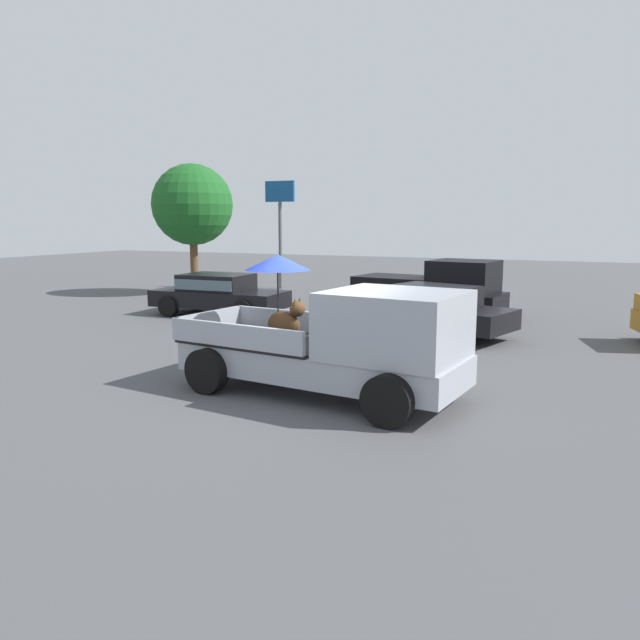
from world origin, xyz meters
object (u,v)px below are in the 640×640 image
Objects in this scene: pickup_truck_far at (434,288)px; parked_sedan_far at (431,308)px; pickup_truck_main at (343,342)px; motel_sign at (280,213)px; parked_sedan_near at (218,292)px.

parked_sedan_far is at bearing -68.84° from pickup_truck_far.
pickup_truck_main reaches higher than pickup_truck_far.
pickup_truck_main is 17.48m from motel_sign.
parked_sedan_far is (-0.04, 6.33, -0.23)m from pickup_truck_main.
pickup_truck_main is 1.11× the size of motel_sign.
motel_sign is (-8.94, 8.47, 2.61)m from parked_sedan_far.
pickup_truck_far is 1.15× the size of parked_sedan_near.
parked_sedan_near is 8.43m from motel_sign.
motel_sign is (-1.85, 7.80, 2.61)m from parked_sedan_near.
motel_sign reaches higher than parked_sedan_far.
pickup_truck_main reaches higher than parked_sedan_near.
parked_sedan_near and parked_sedan_far have the same top height.
pickup_truck_main is 9.85m from pickup_truck_far.
parked_sedan_far is 12.59m from motel_sign.
pickup_truck_far is at bearing -31.47° from motel_sign.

